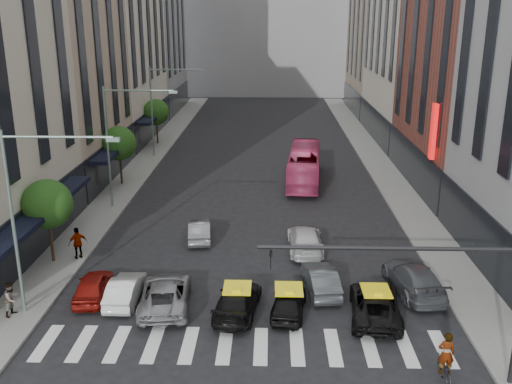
# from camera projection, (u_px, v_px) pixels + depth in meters

# --- Properties ---
(ground) EXTENTS (160.00, 160.00, 0.00)m
(ground) POSITION_uv_depth(u_px,v_px,m) (246.00, 366.00, 23.81)
(ground) COLOR black
(ground) RESTS_ON ground
(sidewalk_left) EXTENTS (3.00, 96.00, 0.15)m
(sidewalk_left) POSITION_uv_depth(u_px,v_px,m) (136.00, 172.00, 52.70)
(sidewalk_left) COLOR slate
(sidewalk_left) RESTS_ON ground
(sidewalk_right) EXTENTS (3.00, 96.00, 0.15)m
(sidewalk_right) POSITION_uv_depth(u_px,v_px,m) (386.00, 174.00, 52.10)
(sidewalk_right) COLOR slate
(sidewalk_right) RESTS_ON ground
(building_left_b) EXTENTS (8.00, 16.00, 24.00)m
(building_left_b) POSITION_uv_depth(u_px,v_px,m) (56.00, 40.00, 47.38)
(building_left_b) COLOR tan
(building_left_b) RESTS_ON ground
(building_left_d) EXTENTS (8.00, 18.00, 30.00)m
(building_left_d) POSITION_uv_depth(u_px,v_px,m) (147.00, 7.00, 81.77)
(building_left_d) COLOR gray
(building_left_d) RESTS_ON ground
(building_right_b) EXTENTS (8.00, 18.00, 26.00)m
(building_right_b) POSITION_uv_depth(u_px,v_px,m) (474.00, 28.00, 45.24)
(building_right_b) COLOR brown
(building_right_b) RESTS_ON ground
(building_right_d) EXTENTS (8.00, 18.00, 28.00)m
(building_right_d) POSITION_uv_depth(u_px,v_px,m) (385.00, 14.00, 81.19)
(building_right_d) COLOR tan
(building_right_d) RESTS_ON ground
(tree_near) EXTENTS (2.88, 2.88, 4.95)m
(tree_near) POSITION_uv_depth(u_px,v_px,m) (47.00, 204.00, 32.56)
(tree_near) COLOR black
(tree_near) RESTS_ON sidewalk_left
(tree_mid) EXTENTS (2.88, 2.88, 4.95)m
(tree_mid) POSITION_uv_depth(u_px,v_px,m) (119.00, 143.00, 47.83)
(tree_mid) COLOR black
(tree_mid) RESTS_ON sidewalk_left
(tree_far) EXTENTS (2.88, 2.88, 4.95)m
(tree_far) POSITION_uv_depth(u_px,v_px,m) (156.00, 112.00, 63.09)
(tree_far) COLOR black
(tree_far) RESTS_ON sidewalk_left
(streetlamp_near) EXTENTS (5.38, 0.25, 9.00)m
(streetlamp_near) POSITION_uv_depth(u_px,v_px,m) (30.00, 200.00, 26.12)
(streetlamp_near) COLOR gray
(streetlamp_near) RESTS_ON sidewalk_left
(streetlamp_mid) EXTENTS (5.38, 0.25, 9.00)m
(streetlamp_mid) POSITION_uv_depth(u_px,v_px,m) (120.00, 131.00, 41.38)
(streetlamp_mid) COLOR gray
(streetlamp_mid) RESTS_ON sidewalk_left
(streetlamp_far) EXTENTS (5.38, 0.25, 9.00)m
(streetlamp_far) POSITION_uv_depth(u_px,v_px,m) (161.00, 100.00, 56.65)
(streetlamp_far) COLOR gray
(streetlamp_far) RESTS_ON sidewalk_left
(traffic_signal) EXTENTS (10.10, 0.20, 6.00)m
(traffic_signal) POSITION_uv_depth(u_px,v_px,m) (449.00, 282.00, 21.32)
(traffic_signal) COLOR black
(traffic_signal) RESTS_ON ground
(liberty_sign) EXTENTS (0.30, 0.70, 4.00)m
(liberty_sign) POSITION_uv_depth(u_px,v_px,m) (433.00, 132.00, 40.77)
(liberty_sign) COLOR red
(liberty_sign) RESTS_ON ground
(car_red) EXTENTS (1.92, 4.06, 1.34)m
(car_red) POSITION_uv_depth(u_px,v_px,m) (93.00, 286.00, 29.30)
(car_red) COLOR maroon
(car_red) RESTS_ON ground
(car_white_front) EXTENTS (1.40, 3.99, 1.31)m
(car_white_front) POSITION_uv_depth(u_px,v_px,m) (125.00, 289.00, 28.98)
(car_white_front) COLOR silver
(car_white_front) RESTS_ON ground
(car_silver) EXTENTS (2.89, 5.41, 1.45)m
(car_silver) POSITION_uv_depth(u_px,v_px,m) (165.00, 293.00, 28.42)
(car_silver) COLOR gray
(car_silver) RESTS_ON ground
(taxi_left) EXTENTS (2.47, 4.89, 1.36)m
(taxi_left) POSITION_uv_depth(u_px,v_px,m) (237.00, 301.00, 27.79)
(taxi_left) COLOR black
(taxi_left) RESTS_ON ground
(taxi_center) EXTENTS (2.03, 4.04, 1.32)m
(taxi_center) POSITION_uv_depth(u_px,v_px,m) (289.00, 302.00, 27.74)
(taxi_center) COLOR black
(taxi_center) RESTS_ON ground
(car_grey_mid) EXTENTS (1.94, 4.35, 1.39)m
(car_grey_mid) POSITION_uv_depth(u_px,v_px,m) (321.00, 279.00, 30.00)
(car_grey_mid) COLOR #3F4347
(car_grey_mid) RESTS_ON ground
(taxi_right) EXTENTS (2.80, 5.22, 1.39)m
(taxi_right) POSITION_uv_depth(u_px,v_px,m) (375.00, 304.00, 27.45)
(taxi_right) COLOR black
(taxi_right) RESTS_ON ground
(car_grey_curb) EXTENTS (2.82, 5.53, 1.54)m
(car_grey_curb) POSITION_uv_depth(u_px,v_px,m) (414.00, 278.00, 29.93)
(car_grey_curb) COLOR #474A4F
(car_grey_curb) RESTS_ON ground
(car_row2_left) EXTENTS (1.83, 4.12, 1.32)m
(car_row2_left) POSITION_uv_depth(u_px,v_px,m) (200.00, 230.00, 36.94)
(car_row2_left) COLOR gray
(car_row2_left) RESTS_ON ground
(car_row2_right) EXTENTS (2.12, 5.03, 1.45)m
(car_row2_right) POSITION_uv_depth(u_px,v_px,m) (305.00, 239.00, 35.23)
(car_row2_right) COLOR silver
(car_row2_right) RESTS_ON ground
(bus) EXTENTS (3.47, 11.07, 3.03)m
(bus) POSITION_uv_depth(u_px,v_px,m) (304.00, 165.00, 49.32)
(bus) COLOR #C83A6A
(bus) RESTS_ON ground
(motorcycle) EXTENTS (0.62, 1.76, 0.92)m
(motorcycle) POSITION_uv_depth(u_px,v_px,m) (444.00, 369.00, 22.82)
(motorcycle) COLOR black
(motorcycle) RESTS_ON ground
(rider) EXTENTS (0.68, 0.44, 1.85)m
(rider) POSITION_uv_depth(u_px,v_px,m) (448.00, 339.00, 22.40)
(rider) COLOR gray
(rider) RESTS_ON motorcycle
(pedestrian_near) EXTENTS (0.86, 0.99, 1.71)m
(pedestrian_near) POSITION_uv_depth(u_px,v_px,m) (12.00, 299.00, 27.30)
(pedestrian_near) COLOR gray
(pedestrian_near) RESTS_ON sidewalk_left
(pedestrian_far) EXTENTS (1.20, 1.04, 1.93)m
(pedestrian_far) POSITION_uv_depth(u_px,v_px,m) (78.00, 243.00, 33.66)
(pedestrian_far) COLOR gray
(pedestrian_far) RESTS_ON sidewalk_left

